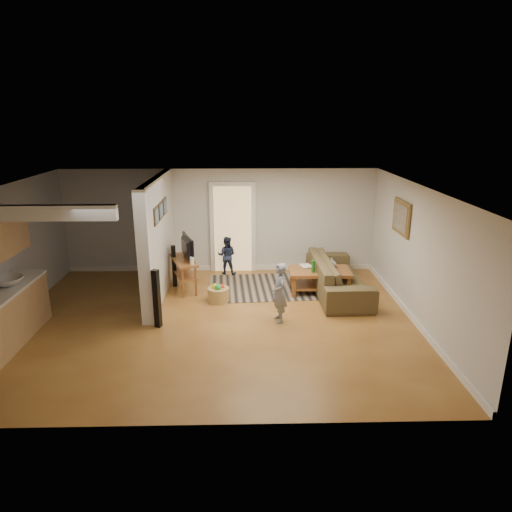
# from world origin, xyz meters

# --- Properties ---
(ground) EXTENTS (7.50, 7.50, 0.00)m
(ground) POSITION_xyz_m (0.00, 0.00, 0.00)
(ground) COLOR brown
(ground) RESTS_ON ground
(room_shell) EXTENTS (7.54, 6.02, 2.52)m
(room_shell) POSITION_xyz_m (-1.07, 0.43, 1.46)
(room_shell) COLOR #BAB6B2
(room_shell) RESTS_ON ground
(area_rug) EXTENTS (2.48, 1.87, 0.01)m
(area_rug) POSITION_xyz_m (0.98, 1.75, 0.01)
(area_rug) COLOR black
(area_rug) RESTS_ON ground
(sofa) EXTENTS (1.06, 2.61, 0.76)m
(sofa) POSITION_xyz_m (2.60, 1.42, 0.00)
(sofa) COLOR #443F22
(sofa) RESTS_ON ground
(coffee_table) EXTENTS (1.32, 0.79, 0.77)m
(coffee_table) POSITION_xyz_m (2.21, 1.43, 0.40)
(coffee_table) COLOR brown
(coffee_table) RESTS_ON ground
(tv_console) EXTENTS (0.76, 1.18, 0.95)m
(tv_console) POSITION_xyz_m (-0.74, 1.68, 0.63)
(tv_console) COLOR brown
(tv_console) RESTS_ON ground
(speaker_left) EXTENTS (0.14, 0.14, 1.09)m
(speaker_left) POSITION_xyz_m (-1.00, -0.20, 0.55)
(speaker_left) COLOR black
(speaker_left) RESTS_ON ground
(speaker_right) EXTENTS (0.12, 0.12, 0.95)m
(speaker_right) POSITION_xyz_m (-1.00, 1.88, 0.48)
(speaker_right) COLOR black
(speaker_right) RESTS_ON ground
(toy_basket) EXTENTS (0.45, 0.45, 0.40)m
(toy_basket) POSITION_xyz_m (0.03, 0.97, 0.16)
(toy_basket) COLOR olive
(toy_basket) RESTS_ON ground
(child) EXTENTS (0.35, 0.46, 1.13)m
(child) POSITION_xyz_m (1.22, -0.01, 0.00)
(child) COLOR gray
(child) RESTS_ON ground
(toddler) EXTENTS (0.50, 0.42, 0.93)m
(toddler) POSITION_xyz_m (0.15, 2.68, 0.00)
(toddler) COLOR #212A46
(toddler) RESTS_ON ground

